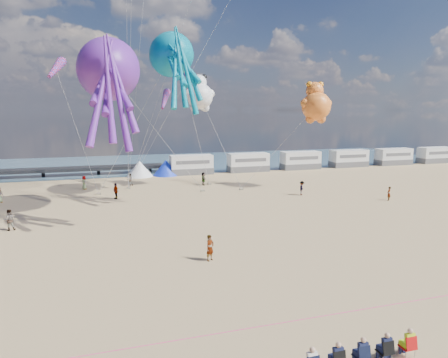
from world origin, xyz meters
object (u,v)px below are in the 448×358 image
(motorhome_3, at_px, (349,158))
(beachgoer_3, at_px, (116,191))
(sandbag_a, at_px, (99,194))
(windsock_left, at_px, (56,69))
(beachgoer_7, at_px, (9,220))
(kite_octopus_teal, at_px, (171,55))
(sandbag_d, at_px, (209,184))
(motorhome_0, at_px, (191,165))
(motorhome_2, at_px, (300,160))
(cooler_navy, at_px, (385,353))
(motorhome_1, at_px, (248,162))
(standing_person, at_px, (210,248))
(tent_white, at_px, (140,169))
(kite_teddy_orange, at_px, (316,106))
(beachgoer_4, at_px, (203,179))
(kite_octopus_purple, at_px, (108,70))
(tent_blue, at_px, (166,168))
(windsock_mid, at_px, (181,71))
(beachgoer_2, at_px, (302,188))
(beachgoer_6, at_px, (84,183))
(beachgoer_1, at_px, (130,180))
(kite_panda, at_px, (200,96))
(sandbag_e, at_px, (128,188))
(motorhome_5, at_px, (435,155))
(motorhome_4, at_px, (393,157))
(sandbag_b, at_px, (203,191))
(windsock_right, at_px, (165,100))

(motorhome_3, bearing_deg, beachgoer_3, -159.75)
(sandbag_a, relative_size, windsock_left, 0.08)
(beachgoer_3, bearing_deg, beachgoer_7, -65.29)
(kite_octopus_teal, bearing_deg, sandbag_d, 19.19)
(sandbag_d, bearing_deg, kite_octopus_teal, -135.90)
(sandbag_a, bearing_deg, motorhome_0, 40.97)
(motorhome_2, xyz_separation_m, cooler_navy, (-21.44, -48.58, -1.35))
(motorhome_1, bearing_deg, windsock_left, -153.83)
(cooler_navy, relative_size, standing_person, 0.21)
(tent_white, height_order, kite_teddy_orange, kite_teddy_orange)
(motorhome_1, bearing_deg, beachgoer_4, -135.83)
(beachgoer_3, bearing_deg, motorhome_1, 101.46)
(motorhome_2, distance_m, standing_person, 44.40)
(motorhome_1, relative_size, beachgoer_7, 3.68)
(motorhome_3, xyz_separation_m, kite_octopus_purple, (-40.75, -20.81, 12.19))
(sandbag_a, bearing_deg, beachgoer_4, 10.15)
(motorhome_2, height_order, beachgoer_7, motorhome_2)
(standing_person, bearing_deg, kite_teddy_orange, 13.76)
(tent_white, distance_m, sandbag_d, 12.82)
(motorhome_3, height_order, beachgoer_7, motorhome_3)
(tent_blue, height_order, standing_person, tent_blue)
(tent_white, bearing_deg, windsock_mid, -70.68)
(beachgoer_2, height_order, beachgoer_6, beachgoer_6)
(motorhome_2, bearing_deg, sandbag_a, -159.87)
(cooler_navy, bearing_deg, beachgoer_1, 100.30)
(beachgoer_7, bearing_deg, windsock_left, -115.16)
(tent_white, distance_m, beachgoer_2, 25.78)
(cooler_navy, bearing_deg, kite_panda, 88.00)
(sandbag_e, bearing_deg, beachgoer_6, 162.64)
(tent_blue, xyz_separation_m, sandbag_d, (4.41, -9.62, -1.09))
(standing_person, bearing_deg, motorhome_3, 13.17)
(motorhome_5, height_order, beachgoer_3, motorhome_5)
(motorhome_4, distance_m, kite_panda, 41.89)
(sandbag_e, xyz_separation_m, kite_octopus_teal, (4.95, -5.49, 15.88))
(sandbag_a, xyz_separation_m, sandbag_e, (3.58, 2.35, 0.00))
(beachgoer_6, distance_m, kite_teddy_orange, 30.68)
(motorhome_4, relative_size, beachgoer_3, 3.67)
(motorhome_0, height_order, sandbag_b, motorhome_0)
(motorhome_5, xyz_separation_m, kite_panda, (-48.63, -10.99, 10.14))
(beachgoer_7, relative_size, sandbag_b, 3.59)
(beachgoer_6, height_order, windsock_right, windsock_right)
(standing_person, xyz_separation_m, beachgoer_6, (-9.07, 28.27, -0.03))
(windsock_right, bearing_deg, motorhome_2, 43.62)
(sandbag_b, bearing_deg, standing_person, -102.53)
(beachgoer_1, xyz_separation_m, windsock_mid, (6.21, -4.81, 13.74))
(motorhome_2, xyz_separation_m, sandbag_b, (-20.59, -13.87, -1.39))
(beachgoer_4, bearing_deg, motorhome_0, 5.22)
(kite_teddy_orange, height_order, windsock_left, windsock_left)
(cooler_navy, bearing_deg, windsock_left, 113.17)
(sandbag_d, xyz_separation_m, windsock_mid, (-4.11, -2.63, 14.45))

